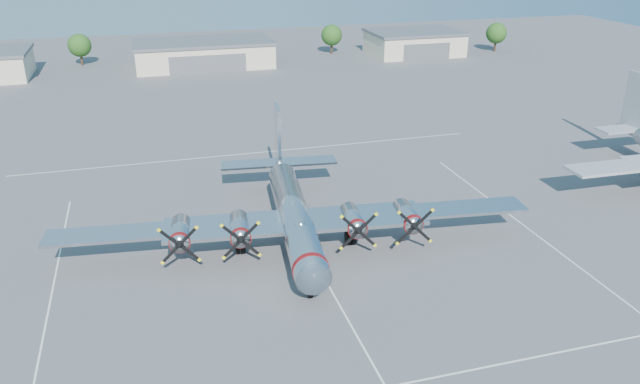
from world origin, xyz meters
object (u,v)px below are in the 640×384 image
object	(u,v)px
hangar_east	(414,42)
tree_west	(80,45)
tree_far_east	(496,33)
hangar_center	(204,53)
main_bomber_b29	(294,239)
tree_east	(332,35)

from	to	relation	value
hangar_east	tree_west	distance (m)	73.46
tree_west	tree_far_east	world-z (taller)	same
tree_west	tree_far_east	xyz separation A→B (m)	(93.00, -10.00, 0.00)
tree_far_east	tree_west	bearing A→B (deg)	173.86
hangar_center	main_bomber_b29	xyz separation A→B (m)	(-0.81, -82.18, -2.71)
hangar_east	hangar_center	bearing A→B (deg)	-180.00
tree_east	hangar_center	bearing A→B (deg)	-168.62
hangar_east	tree_far_east	bearing A→B (deg)	-5.61
tree_west	hangar_east	bearing A→B (deg)	-6.28
tree_west	main_bomber_b29	xyz separation A→B (m)	(24.19, -90.21, -4.22)
tree_east	tree_far_east	distance (m)	38.83
hangar_east	tree_east	size ratio (longest dim) A/B	3.10
tree_east	main_bomber_b29	size ratio (longest dim) A/B	0.15
tree_west	main_bomber_b29	world-z (taller)	tree_west
hangar_east	tree_far_east	xyz separation A→B (m)	(20.00, -1.96, 1.51)
tree_west	tree_east	size ratio (longest dim) A/B	1.00
hangar_east	main_bomber_b29	bearing A→B (deg)	-120.71
hangar_center	tree_far_east	xyz separation A→B (m)	(68.00, -1.96, 1.51)
tree_west	main_bomber_b29	bearing A→B (deg)	-74.99
hangar_center	tree_far_east	bearing A→B (deg)	-1.65
hangar_center	hangar_east	xyz separation A→B (m)	(48.00, 0.00, 0.00)
tree_far_east	main_bomber_b29	xyz separation A→B (m)	(-68.81, -80.21, -4.22)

